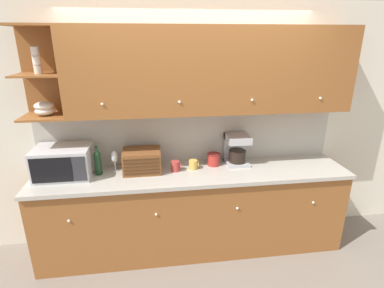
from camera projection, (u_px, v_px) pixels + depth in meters
The scene contains 13 objects.
ground_plane at pixel (190, 230), 3.70m from camera, with size 24.00×24.00×0.00m, color slate.
wall_back at pixel (189, 128), 3.29m from camera, with size 5.61×0.06×2.60m.
counter_unit at pixel (193, 210), 3.26m from camera, with size 3.23×0.63×0.93m.
backsplash_panel at pixel (189, 135), 3.28m from camera, with size 3.21×0.01×0.60m.
upper_cabinets at pixel (209, 71), 2.90m from camera, with size 3.21×0.39×0.82m.
microwave at pixel (63, 162), 2.95m from camera, with size 0.53×0.39×0.31m.
wine_bottle at pixel (98, 162), 2.99m from camera, with size 0.07×0.07×0.30m.
wine_glass at pixel (114, 157), 3.07m from camera, with size 0.07×0.07×0.22m.
bread_box at pixel (142, 161), 3.08m from camera, with size 0.38×0.30×0.23m.
mug at pixel (176, 166), 3.10m from camera, with size 0.10×0.09×0.11m.
mug_blue_second at pixel (193, 164), 3.15m from camera, with size 0.10×0.09×0.10m.
storage_canister at pixel (214, 159), 3.24m from camera, with size 0.14×0.14×0.13m.
coffee_maker at pixel (236, 149), 3.27m from camera, with size 0.24×0.27×0.33m.
Camera 1 is at (-0.40, -3.11, 2.23)m, focal length 28.00 mm.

